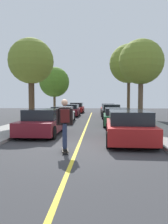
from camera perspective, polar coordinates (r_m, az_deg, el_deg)
ground at (r=8.53m, az=-1.72°, el=-9.37°), size 80.00×80.00×0.00m
center_line at (r=12.46m, az=-0.09°, el=-5.37°), size 0.12×39.20×0.01m
parked_car_left_nearest at (r=11.99m, az=-10.61°, el=-2.59°), size 1.97×4.19×1.35m
parked_car_left_near at (r=18.77m, az=-5.51°, el=-0.56°), size 2.03×4.65×1.28m
parked_car_left_far at (r=24.96m, az=-3.30°, el=0.43°), size 1.81×4.26×1.34m
parked_car_left_farthest at (r=31.66m, az=-1.89°, el=1.08°), size 1.99×4.48×1.44m
parked_car_right_nearest at (r=10.13m, az=11.33°, el=-3.52°), size 2.13×4.64×1.37m
parked_car_right_near at (r=16.13m, az=8.35°, el=-1.22°), size 2.00×4.18×1.26m
parked_car_right_far at (r=22.65m, az=6.90°, el=0.17°), size 1.94×4.36×1.39m
parked_car_right_farthest at (r=29.03m, az=6.12°, el=0.78°), size 1.86×4.40×1.35m
street_tree_left_nearest at (r=16.81m, az=-13.47°, el=12.48°), size 3.26×3.26×6.14m
street_tree_left_near at (r=25.15m, az=-7.64°, el=7.63°), size 3.34×3.34×5.37m
street_tree_right_nearest at (r=17.45m, az=14.48°, el=12.30°), size 3.34×3.34×6.22m
street_tree_right_near at (r=23.80m, az=11.48°, el=12.07°), size 4.01×4.01×7.45m
skateboard at (r=7.96m, az=-4.97°, el=-9.66°), size 0.38×0.87×0.10m
skateboarder at (r=7.76m, az=-4.99°, el=-2.33°), size 0.59×0.71×1.77m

